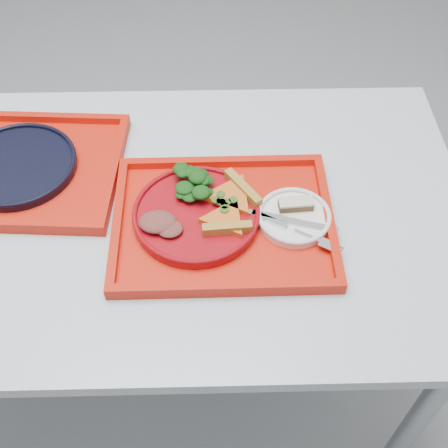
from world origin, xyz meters
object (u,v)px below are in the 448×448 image
(dinner_plate, at_px, (196,216))
(dessert_bar, at_px, (296,204))
(navy_plate, at_px, (18,166))
(tray_main, at_px, (223,223))
(tray_far, at_px, (19,171))

(dinner_plate, xyz_separation_m, dessert_bar, (0.20, 0.01, 0.01))
(dessert_bar, bearing_deg, navy_plate, 162.35)
(tray_main, xyz_separation_m, tray_far, (-0.45, 0.16, 0.00))
(tray_main, bearing_deg, dessert_bar, 8.55)
(dinner_plate, distance_m, dessert_bar, 0.21)
(navy_plate, bearing_deg, dessert_bar, -13.04)
(dinner_plate, bearing_deg, tray_main, -10.30)
(tray_main, relative_size, tray_far, 1.00)
(tray_main, height_order, dinner_plate, dinner_plate)
(tray_far, bearing_deg, navy_plate, 0.00)
(dinner_plate, bearing_deg, dessert_bar, 3.78)
(tray_far, bearing_deg, dessert_bar, -9.42)
(tray_main, distance_m, dessert_bar, 0.15)
(navy_plate, bearing_deg, tray_far, 0.00)
(tray_far, height_order, navy_plate, navy_plate)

